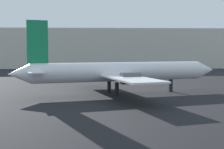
# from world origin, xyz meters

# --- Properties ---
(airplane_on_taxiway) EXTENTS (32.81, 27.81, 10.92)m
(airplane_on_taxiway) POSITION_xyz_m (3.24, 41.01, 3.44)
(airplane_on_taxiway) COLOR white
(airplane_on_taxiway) RESTS_ON ground_plane
(terminal_building) EXTENTS (96.05, 23.96, 14.94)m
(terminal_building) POSITION_xyz_m (1.24, 122.82, 7.47)
(terminal_building) COLOR beige
(terminal_building) RESTS_ON ground_plane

